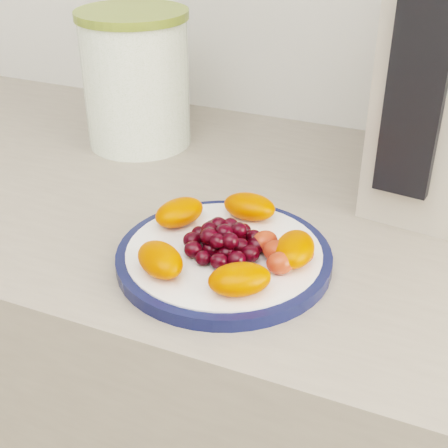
% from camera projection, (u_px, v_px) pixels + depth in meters
% --- Properties ---
extents(plate_rim, '(0.24, 0.24, 0.01)m').
position_uv_depth(plate_rim, '(224.00, 257.00, 0.69)').
color(plate_rim, '#0E153C').
rests_on(plate_rim, counter).
extents(plate_face, '(0.21, 0.21, 0.02)m').
position_uv_depth(plate_face, '(224.00, 257.00, 0.68)').
color(plate_face, white).
rests_on(plate_face, counter).
extents(canister, '(0.19, 0.19, 0.19)m').
position_uv_depth(canister, '(137.00, 83.00, 0.94)').
color(canister, '#467421').
rests_on(canister, counter).
extents(canister_lid, '(0.20, 0.20, 0.01)m').
position_uv_depth(canister_lid, '(132.00, 14.00, 0.89)').
color(canister_lid, olive).
rests_on(canister_lid, canister).
extents(appliance_panel, '(0.06, 0.03, 0.27)m').
position_uv_depth(appliance_panel, '(418.00, 79.00, 0.66)').
color(appliance_panel, black).
rests_on(appliance_panel, appliance_body).
extents(fruit_plate, '(0.20, 0.20, 0.03)m').
position_uv_depth(fruit_plate, '(230.00, 241.00, 0.67)').
color(fruit_plate, '#DE3600').
rests_on(fruit_plate, plate_face).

